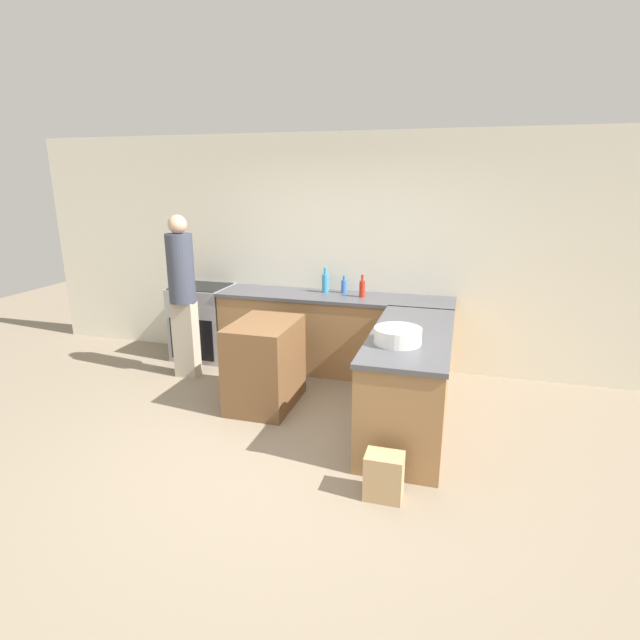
% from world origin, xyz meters
% --- Properties ---
extents(ground_plane, '(14.00, 14.00, 0.00)m').
position_xyz_m(ground_plane, '(0.00, 0.00, 0.00)').
color(ground_plane, gray).
extents(wall_back, '(8.00, 0.06, 2.70)m').
position_xyz_m(wall_back, '(0.00, 2.34, 1.35)').
color(wall_back, silver).
rests_on(wall_back, ground_plane).
extents(counter_back, '(2.70, 0.63, 0.91)m').
position_xyz_m(counter_back, '(0.00, 2.01, 0.46)').
color(counter_back, olive).
rests_on(counter_back, ground_plane).
extents(counter_peninsula, '(0.69, 1.81, 0.91)m').
position_xyz_m(counter_peninsula, '(1.00, 0.82, 0.46)').
color(counter_peninsula, olive).
rests_on(counter_peninsula, ground_plane).
extents(range_oven, '(0.68, 0.61, 0.92)m').
position_xyz_m(range_oven, '(-1.69, 2.01, 0.46)').
color(range_oven, '#99999E').
rests_on(range_oven, ground_plane).
extents(island_table, '(0.58, 0.82, 0.85)m').
position_xyz_m(island_table, '(-0.42, 0.92, 0.43)').
color(island_table, brown).
rests_on(island_table, ground_plane).
extents(mixing_bowl, '(0.38, 0.38, 0.13)m').
position_xyz_m(mixing_bowl, '(0.92, 0.48, 0.97)').
color(mixing_bowl, white).
rests_on(mixing_bowl, counter_peninsula).
extents(water_bottle_blue, '(0.07, 0.07, 0.20)m').
position_xyz_m(water_bottle_blue, '(0.08, 2.17, 0.99)').
color(water_bottle_blue, '#386BB7').
rests_on(water_bottle_blue, counter_back).
extents(dish_soap_bottle, '(0.08, 0.08, 0.29)m').
position_xyz_m(dish_soap_bottle, '(-0.14, 2.14, 1.02)').
color(dish_soap_bottle, '#338CBF').
rests_on(dish_soap_bottle, counter_back).
extents(hot_sauce_bottle, '(0.07, 0.07, 0.25)m').
position_xyz_m(hot_sauce_bottle, '(0.33, 2.02, 1.01)').
color(hot_sauce_bottle, red).
rests_on(hot_sauce_bottle, counter_back).
extents(person_by_range, '(0.29, 0.29, 1.83)m').
position_xyz_m(person_by_range, '(-1.56, 1.37, 1.01)').
color(person_by_range, '#ADA38E').
rests_on(person_by_range, ground_plane).
extents(paper_bag, '(0.27, 0.19, 0.34)m').
position_xyz_m(paper_bag, '(0.96, -0.28, 0.17)').
color(paper_bag, tan).
rests_on(paper_bag, ground_plane).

